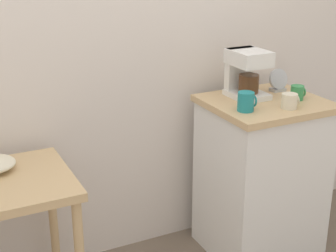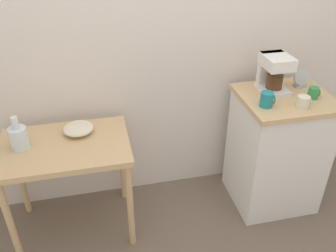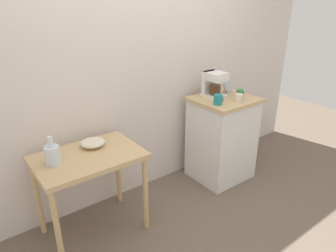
# 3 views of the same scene
# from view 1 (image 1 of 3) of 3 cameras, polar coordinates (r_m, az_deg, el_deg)

# --- Properties ---
(back_wall) EXTENTS (4.40, 0.10, 2.80)m
(back_wall) POSITION_cam_1_polar(r_m,az_deg,el_deg) (2.73, -5.40, 13.06)
(back_wall) COLOR silver
(back_wall) RESTS_ON ground_plane
(kitchen_counter) EXTENTS (0.62, 0.56, 0.91)m
(kitchen_counter) POSITION_cam_1_polar(r_m,az_deg,el_deg) (2.97, 10.27, -5.58)
(kitchen_counter) COLOR white
(kitchen_counter) RESTS_ON ground_plane
(coffee_maker) EXTENTS (0.18, 0.22, 0.26)m
(coffee_maker) POSITION_cam_1_polar(r_m,az_deg,el_deg) (2.83, 8.64, 6.03)
(coffee_maker) COLOR white
(coffee_maker) RESTS_ON kitchen_counter
(mug_tall_green) EXTENTS (0.08, 0.07, 0.08)m
(mug_tall_green) POSITION_cam_1_polar(r_m,az_deg,el_deg) (2.85, 14.18, 3.62)
(mug_tall_green) COLOR #338C4C
(mug_tall_green) RESTS_ON kitchen_counter
(mug_small_cream) EXTENTS (0.09, 0.08, 0.08)m
(mug_small_cream) POSITION_cam_1_polar(r_m,az_deg,el_deg) (2.69, 13.37, 2.72)
(mug_small_cream) COLOR beige
(mug_small_cream) RESTS_ON kitchen_counter
(mug_dark_teal) EXTENTS (0.09, 0.08, 0.10)m
(mug_dark_teal) POSITION_cam_1_polar(r_m,az_deg,el_deg) (2.60, 8.68, 2.70)
(mug_dark_teal) COLOR teal
(mug_dark_teal) RESTS_ON kitchen_counter
(table_clock) EXTENTS (0.12, 0.06, 0.13)m
(table_clock) POSITION_cam_1_polar(r_m,az_deg,el_deg) (2.98, 12.14, 4.87)
(table_clock) COLOR #B2B5BA
(table_clock) RESTS_ON kitchen_counter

